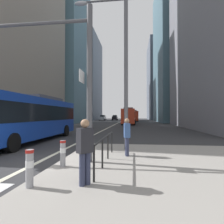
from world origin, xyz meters
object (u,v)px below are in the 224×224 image
(car_oncoming_mid, at_px, (103,118))
(bollard_left, at_px, (30,166))
(city_bus_red_receding, at_px, (129,115))
(city_bus_red_distant, at_px, (133,115))
(street_lamp_post, at_px, (126,50))
(bollard_right, at_px, (63,152))
(car_oncoming_far, at_px, (115,118))
(traffic_signal_gantry, at_px, (32,59))
(pedestrian_walking, at_px, (85,148))
(car_receding_far, at_px, (134,118))
(pedestrian_waiting, at_px, (127,135))
(car_receding_near, at_px, (135,118))
(city_bus_blue_oncoming, at_px, (31,116))

(car_oncoming_mid, xyz_separation_m, bollard_left, (8.54, -59.98, -0.33))
(city_bus_red_receding, height_order, car_oncoming_mid, city_bus_red_receding)
(city_bus_red_distant, xyz_separation_m, street_lamp_post, (-0.22, -47.46, 3.45))
(bollard_right, bearing_deg, city_bus_red_distant, 87.48)
(city_bus_red_distant, distance_m, street_lamp_post, 47.58)
(car_oncoming_far, distance_m, traffic_signal_gantry, 60.05)
(city_bus_red_distant, height_order, traffic_signal_gantry, traffic_signal_gantry)
(car_oncoming_far, height_order, pedestrian_walking, car_oncoming_far)
(city_bus_red_distant, bearing_deg, car_receding_far, 87.83)
(traffic_signal_gantry, xyz_separation_m, street_lamp_post, (3.60, 2.64, 1.13))
(pedestrian_waiting, bearing_deg, car_receding_near, 89.29)
(bollard_right, bearing_deg, car_receding_near, 87.30)
(city_bus_red_receding, xyz_separation_m, city_bus_red_distant, (0.86, 18.61, 0.00))
(city_bus_blue_oncoming, bearing_deg, traffic_signal_gantry, -58.90)
(pedestrian_walking, bearing_deg, car_receding_far, 88.69)
(pedestrian_waiting, distance_m, pedestrian_walking, 3.56)
(city_bus_blue_oncoming, distance_m, pedestrian_waiting, 8.36)
(city_bus_red_receding, xyz_separation_m, bollard_left, (-1.49, -34.03, -1.18))
(car_receding_far, distance_m, traffic_signal_gantry, 60.41)
(car_oncoming_mid, bearing_deg, pedestrian_walking, -80.63)
(street_lamp_post, xyz_separation_m, pedestrian_walking, (-0.83, -4.88, -4.21))
(car_receding_far, distance_m, street_lamp_post, 57.71)
(car_oncoming_far, bearing_deg, car_receding_near, -3.49)
(city_bus_red_distant, bearing_deg, bollard_right, -92.52)
(car_receding_near, distance_m, traffic_signal_gantry, 59.69)
(city_bus_red_distant, xyz_separation_m, pedestrian_walking, (-1.05, -52.34, -0.77))
(city_bus_blue_oncoming, bearing_deg, car_receding_far, 82.11)
(car_receding_far, relative_size, pedestrian_waiting, 2.49)
(city_bus_red_distant, height_order, bollard_right, city_bus_red_distant)
(car_oncoming_far, bearing_deg, street_lamp_post, -83.46)
(car_oncoming_mid, height_order, bollard_right, car_oncoming_mid)
(city_bus_red_receding, xyz_separation_m, traffic_signal_gantry, (-2.96, -31.48, 2.31))
(city_bus_blue_oncoming, height_order, pedestrian_walking, city_bus_blue_oncoming)
(city_bus_blue_oncoming, bearing_deg, city_bus_red_distant, 80.82)
(street_lamp_post, bearing_deg, bollard_left, -112.35)
(pedestrian_waiting, bearing_deg, city_bus_red_distant, 89.86)
(bollard_right, bearing_deg, car_receding_far, 87.54)
(car_receding_near, relative_size, bollard_right, 4.79)
(traffic_signal_gantry, height_order, pedestrian_waiting, traffic_signal_gantry)
(car_oncoming_mid, height_order, car_oncoming_far, same)
(car_oncoming_mid, height_order, street_lamp_post, street_lamp_post)
(city_bus_blue_oncoming, xyz_separation_m, traffic_signal_gantry, (3.37, -5.59, 2.31))
(bollard_left, xyz_separation_m, pedestrian_waiting, (2.23, 3.75, 0.39))
(city_bus_red_distant, relative_size, pedestrian_walking, 7.04)
(car_receding_far, distance_m, car_oncoming_far, 7.17)
(car_receding_far, bearing_deg, pedestrian_waiting, -90.48)
(city_bus_blue_oncoming, bearing_deg, car_oncoming_mid, 94.09)
(bollard_left, distance_m, bollard_right, 1.82)
(city_bus_blue_oncoming, distance_m, car_receding_far, 55.13)
(city_bus_red_distant, xyz_separation_m, traffic_signal_gantry, (-3.82, -50.09, 2.31))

